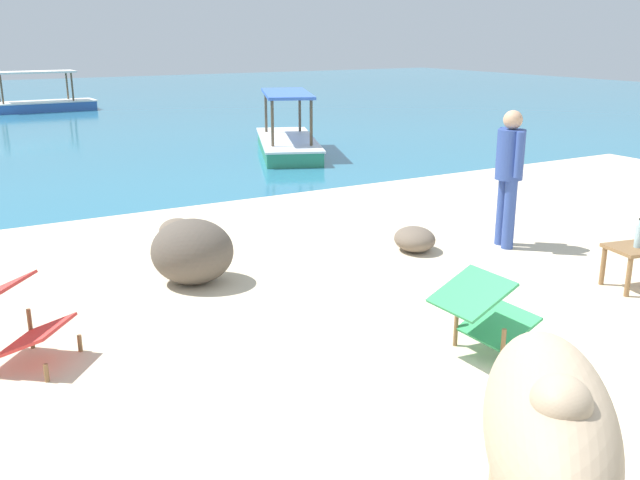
{
  "coord_description": "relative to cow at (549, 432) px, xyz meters",
  "views": [
    {
      "loc": [
        -3.77,
        -2.74,
        2.51
      ],
      "look_at": [
        -0.43,
        3.0,
        0.55
      ],
      "focal_mm": 39.58,
      "sensor_mm": 36.0,
      "label": 1
    }
  ],
  "objects": [
    {
      "name": "deck_chair_far",
      "position": [
        1.38,
        1.87,
        -0.35
      ],
      "size": [
        0.78,
        0.56,
        0.68
      ],
      "rotation": [
        0.0,
        0.0,
        0.02
      ],
      "color": "brown",
      "rests_on": "sand_beach"
    },
    {
      "name": "boat_blue",
      "position": [
        1.48,
        23.12,
        -0.49
      ],
      "size": [
        3.69,
        1.22,
        1.29
      ],
      "rotation": [
        0.0,
        0.0,
        3.16
      ],
      "color": "#3866B7",
      "rests_on": "water_surface"
    },
    {
      "name": "shore_rock_medium",
      "position": [
        0.01,
        4.66,
        -0.41
      ],
      "size": [
        1.14,
        1.12,
        0.67
      ],
      "primitive_type": "ellipsoid",
      "rotation": [
        0.0,
        0.0,
        2.5
      ],
      "color": "brown",
      "rests_on": "sand_beach"
    },
    {
      "name": "person_standing",
      "position": [
        3.69,
        4.01,
        0.21
      ],
      "size": [
        0.32,
        0.49,
        1.62
      ],
      "rotation": [
        0.0,
        0.0,
        5.97
      ],
      "color": "#334C99",
      "rests_on": "sand_beach"
    },
    {
      "name": "deck_chair_near",
      "position": [
        -1.8,
        3.59,
        -0.35
      ],
      "size": [
        0.93,
        0.89,
        0.68
      ],
      "rotation": [
        0.0,
        0.0,
        5.61
      ],
      "color": "brown",
      "rests_on": "sand_beach"
    },
    {
      "name": "shore_rock_large",
      "position": [
        2.65,
        4.4,
        -0.6
      ],
      "size": [
        0.63,
        0.69,
        0.28
      ],
      "primitive_type": "ellipsoid",
      "rotation": [
        0.0,
        0.0,
        1.24
      ],
      "color": "#6B5B4C",
      "rests_on": "sand_beach"
    },
    {
      "name": "sand_beach",
      "position": [
        1.47,
        0.84,
        -0.76
      ],
      "size": [
        18.0,
        14.0,
        0.04
      ],
      "primitive_type": "cube",
      "color": "beige",
      "rests_on": "ground"
    },
    {
      "name": "boat_green",
      "position": [
        4.68,
        11.5,
        -0.49
      ],
      "size": [
        2.48,
        3.83,
        1.29
      ],
      "rotation": [
        0.0,
        0.0,
        4.32
      ],
      "color": "#338E66",
      "rests_on": "water_surface"
    },
    {
      "name": "bottle",
      "position": [
        3.75,
        2.27,
        -0.19
      ],
      "size": [
        0.07,
        0.07,
        0.3
      ],
      "color": "#A3C6D1",
      "rests_on": "low_bench_table"
    },
    {
      "name": "water_surface",
      "position": [
        1.47,
        22.84,
        -0.78
      ],
      "size": [
        60.0,
        36.0,
        0.03
      ],
      "primitive_type": "cube",
      "color": "teal",
      "rests_on": "ground"
    },
    {
      "name": "shore_rock_small",
      "position": [
        0.33,
        6.01,
        -0.58
      ],
      "size": [
        0.57,
        0.63,
        0.33
      ],
      "primitive_type": "ellipsoid",
      "rotation": [
        0.0,
        0.0,
        1.88
      ],
      "color": "#6B5B4C",
      "rests_on": "sand_beach"
    },
    {
      "name": "cow",
      "position": [
        0.0,
        0.0,
        0.0
      ],
      "size": [
        1.63,
        1.74,
        1.12
      ],
      "rotation": [
        0.0,
        0.0,
        3.98
      ],
      "color": "tan",
      "rests_on": "sand_beach"
    }
  ]
}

